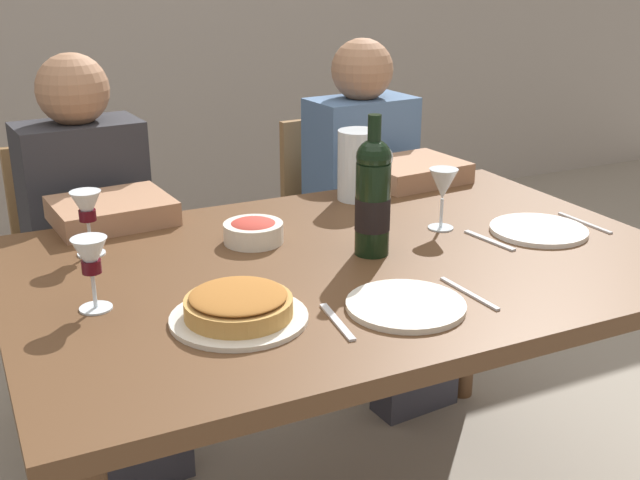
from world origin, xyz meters
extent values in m
cube|color=brown|center=(0.00, 0.00, 0.74)|extent=(1.50, 1.00, 0.04)
cylinder|color=brown|center=(-0.67, 0.42, 0.36)|extent=(0.07, 0.07, 0.72)
cylinder|color=brown|center=(0.67, 0.42, 0.36)|extent=(0.07, 0.07, 0.72)
cylinder|color=black|center=(0.06, 0.00, 0.87)|extent=(0.08, 0.08, 0.21)
sphere|color=black|center=(0.06, 0.00, 0.99)|extent=(0.08, 0.08, 0.08)
cylinder|color=black|center=(0.06, 0.00, 1.04)|extent=(0.03, 0.03, 0.08)
cylinder|color=black|center=(0.06, 0.00, 0.86)|extent=(0.08, 0.08, 0.07)
cylinder|color=silver|center=(0.24, 0.39, 0.86)|extent=(0.11, 0.11, 0.20)
cylinder|color=silver|center=(0.24, 0.39, 0.82)|extent=(0.11, 0.11, 0.12)
torus|color=silver|center=(0.31, 0.39, 0.87)|extent=(0.07, 0.01, 0.07)
cylinder|color=silver|center=(-0.33, -0.20, 0.77)|extent=(0.26, 0.26, 0.01)
cylinder|color=#C18E47|center=(-0.33, -0.20, 0.79)|extent=(0.20, 0.20, 0.03)
ellipsoid|color=#9E6028|center=(-0.33, -0.20, 0.81)|extent=(0.18, 0.18, 0.02)
cylinder|color=silver|center=(-0.15, 0.19, 0.78)|extent=(0.14, 0.14, 0.05)
ellipsoid|color=#B2382D|center=(-0.15, 0.19, 0.80)|extent=(0.12, 0.12, 0.03)
cylinder|color=silver|center=(0.30, 0.08, 0.76)|extent=(0.06, 0.06, 0.00)
cylinder|color=silver|center=(0.30, 0.08, 0.80)|extent=(0.01, 0.01, 0.07)
cone|color=silver|center=(0.30, 0.08, 0.88)|extent=(0.07, 0.07, 0.08)
cylinder|color=silver|center=(-0.57, -0.03, 0.76)|extent=(0.06, 0.06, 0.00)
cylinder|color=silver|center=(-0.57, -0.03, 0.80)|extent=(0.01, 0.01, 0.07)
cone|color=silver|center=(-0.57, -0.03, 0.87)|extent=(0.07, 0.07, 0.07)
cylinder|color=#470A14|center=(-0.57, -0.03, 0.85)|extent=(0.04, 0.04, 0.03)
cylinder|color=silver|center=(-0.52, 0.28, 0.76)|extent=(0.06, 0.06, 0.00)
cylinder|color=silver|center=(-0.52, 0.28, 0.80)|extent=(0.01, 0.01, 0.07)
cone|color=silver|center=(-0.52, 0.28, 0.87)|extent=(0.07, 0.07, 0.07)
cylinder|color=#470A14|center=(-0.52, 0.28, 0.85)|extent=(0.04, 0.04, 0.03)
cylinder|color=silver|center=(-0.02, -0.29, 0.77)|extent=(0.23, 0.23, 0.01)
cylinder|color=white|center=(0.51, -0.05, 0.77)|extent=(0.24, 0.24, 0.01)
cube|color=silver|center=(-0.17, -0.29, 0.76)|extent=(0.03, 0.16, 0.00)
cube|color=silver|center=(0.13, -0.29, 0.76)|extent=(0.02, 0.18, 0.00)
cube|color=silver|center=(0.66, -0.05, 0.76)|extent=(0.01, 0.18, 0.00)
cube|color=silver|center=(0.36, -0.05, 0.76)|extent=(0.04, 0.16, 0.00)
cube|color=olive|center=(-0.45, 0.81, 0.46)|extent=(0.43, 0.43, 0.02)
cube|color=olive|center=(-0.47, 0.99, 0.67)|extent=(0.36, 0.06, 0.40)
cylinder|color=olive|center=(-0.61, 0.62, 0.23)|extent=(0.04, 0.04, 0.45)
cylinder|color=olive|center=(-0.27, 0.65, 0.23)|extent=(0.04, 0.04, 0.45)
cylinder|color=olive|center=(-0.63, 0.96, 0.23)|extent=(0.04, 0.04, 0.45)
cylinder|color=olive|center=(-0.29, 0.99, 0.23)|extent=(0.04, 0.04, 0.45)
cube|color=#2D2D33|center=(-0.45, 0.77, 0.72)|extent=(0.36, 0.23, 0.50)
sphere|color=#9E7051|center=(-0.45, 0.77, 1.06)|extent=(0.20, 0.20, 0.20)
cube|color=#33333D|center=(-0.43, 0.58, 0.47)|extent=(0.34, 0.40, 0.14)
cube|color=#33333D|center=(-0.42, 0.43, 0.20)|extent=(0.28, 0.14, 0.40)
cube|color=#9E7051|center=(-0.43, 0.49, 0.79)|extent=(0.31, 0.26, 0.06)
cube|color=olive|center=(0.45, 0.80, 0.46)|extent=(0.43, 0.43, 0.02)
cube|color=olive|center=(0.43, 0.99, 0.67)|extent=(0.36, 0.06, 0.40)
cylinder|color=olive|center=(0.30, 0.62, 0.23)|extent=(0.04, 0.04, 0.45)
cylinder|color=olive|center=(0.63, 0.65, 0.23)|extent=(0.04, 0.04, 0.45)
cylinder|color=olive|center=(0.27, 0.96, 0.23)|extent=(0.04, 0.04, 0.45)
cylinder|color=olive|center=(0.60, 0.99, 0.23)|extent=(0.04, 0.04, 0.45)
cube|color=#4C6B93|center=(0.45, 0.76, 0.72)|extent=(0.36, 0.23, 0.50)
sphere|color=#9E7051|center=(0.45, 0.76, 1.06)|extent=(0.20, 0.20, 0.20)
cube|color=#33333D|center=(0.47, 0.57, 0.47)|extent=(0.34, 0.41, 0.14)
cube|color=#33333D|center=(0.48, 0.42, 0.20)|extent=(0.28, 0.14, 0.40)
cube|color=#9E7051|center=(0.48, 0.48, 0.79)|extent=(0.31, 0.27, 0.06)
camera|label=1|loc=(-0.78, -1.47, 1.41)|focal=44.06mm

